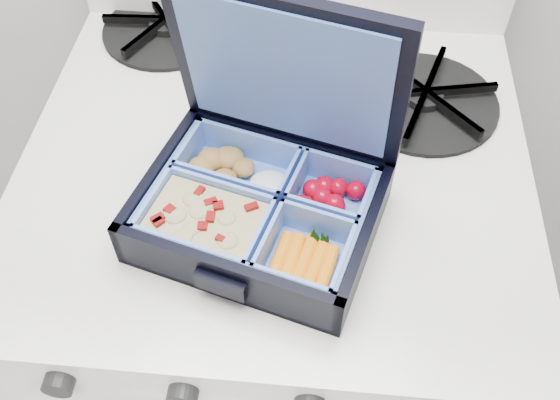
# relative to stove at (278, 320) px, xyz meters

# --- Properties ---
(stove) EXTENTS (0.56, 0.56, 0.83)m
(stove) POSITION_rel_stove_xyz_m (0.00, 0.00, 0.00)
(stove) COLOR white
(stove) RESTS_ON floor
(bento_box) EXTENTS (0.26, 0.23, 0.05)m
(bento_box) POSITION_rel_stove_xyz_m (-0.01, -0.12, 0.44)
(bento_box) COLOR black
(bento_box) RESTS_ON stove
(burner_grate) EXTENTS (0.21, 0.21, 0.03)m
(burner_grate) POSITION_rel_stove_xyz_m (0.17, 0.08, 0.43)
(burner_grate) COLOR black
(burner_grate) RESTS_ON stove
(burner_grate_rear) EXTENTS (0.18, 0.18, 0.02)m
(burner_grate_rear) POSITION_rel_stove_xyz_m (-0.16, 0.19, 0.43)
(burner_grate_rear) COLOR black
(burner_grate_rear) RESTS_ON stove
(fork) EXTENTS (0.11, 0.16, 0.01)m
(fork) POSITION_rel_stove_xyz_m (0.01, -0.01, 0.42)
(fork) COLOR #B9B5D4
(fork) RESTS_ON stove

